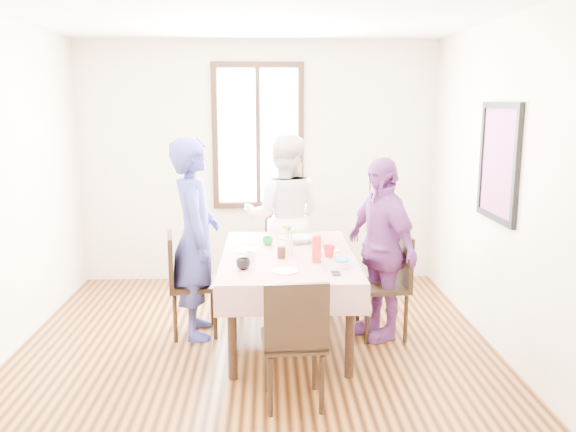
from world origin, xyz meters
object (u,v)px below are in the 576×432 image
object	(u,v)px
chair_near	(293,340)
person_left	(195,238)
chair_right	(382,286)
person_right	(381,248)
chair_far	(284,255)
dining_table	(288,297)
person_far	(284,218)
chair_left	(194,284)

from	to	relation	value
chair_near	person_left	bearing A→B (deg)	118.95
chair_right	chair_near	xyz separation A→B (m)	(-0.82, -1.16, 0.00)
person_left	person_right	xyz separation A→B (m)	(1.60, -0.10, -0.08)
person_right	person_left	bearing A→B (deg)	-117.12
chair_far	dining_table	bearing A→B (deg)	93.39
chair_near	person_far	size ratio (longest dim) A/B	0.53
chair_left	chair_near	world-z (taller)	same
chair_left	chair_right	bearing A→B (deg)	77.18
chair_right	dining_table	bearing A→B (deg)	89.07
person_right	dining_table	bearing A→B (deg)	-109.93
dining_table	person_far	xyz separation A→B (m)	(0.00, 1.09, 0.48)
chair_far	person_right	size ratio (longest dim) A/B	0.58
chair_near	person_left	xyz separation A→B (m)	(-0.80, 1.26, 0.42)
chair_near	person_far	world-z (taller)	person_far
dining_table	person_far	world-z (taller)	person_far
chair_far	chair_near	xyz separation A→B (m)	(0.00, -2.22, 0.00)
dining_table	chair_far	bearing A→B (deg)	90.00
dining_table	person_far	size ratio (longest dim) A/B	0.94
person_left	person_right	distance (m)	1.61
dining_table	person_left	xyz separation A→B (m)	(-0.80, 0.15, 0.50)
chair_left	person_far	distance (m)	1.31
chair_right	person_right	size ratio (longest dim) A/B	0.58
person_left	person_right	bearing A→B (deg)	-101.54
dining_table	chair_left	size ratio (longest dim) A/B	1.77
chair_right	person_left	xyz separation A→B (m)	(-1.63, 0.10, 0.42)
dining_table	person_left	bearing A→B (deg)	169.32
chair_right	chair_left	bearing A→B (deg)	82.07
person_far	person_right	xyz separation A→B (m)	(0.80, -1.04, -0.07)
chair_far	chair_near	distance (m)	2.22
chair_near	person_far	xyz separation A→B (m)	(0.00, 2.20, 0.40)
dining_table	chair_right	distance (m)	0.83
person_left	person_right	size ratio (longest dim) A/B	1.10
person_far	chair_left	bearing A→B (deg)	54.66
chair_left	person_right	world-z (taller)	person_right
chair_right	person_right	world-z (taller)	person_right
chair_left	chair_right	world-z (taller)	same
chair_near	person_left	size ratio (longest dim) A/B	0.52
chair_left	person_far	world-z (taller)	person_far
chair_left	person_right	bearing A→B (deg)	77.13
person_far	chair_right	bearing A→B (deg)	134.41
chair_right	person_right	bearing A→B (deg)	85.57
dining_table	chair_right	world-z (taller)	chair_right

